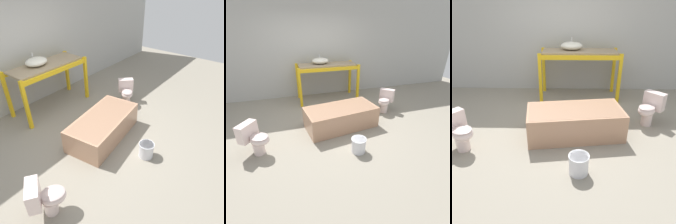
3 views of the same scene
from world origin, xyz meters
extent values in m
plane|color=gray|center=(0.00, 0.00, 0.00)|extent=(12.00, 12.00, 0.00)
cube|color=#ADADA8|center=(0.00, 2.05, 1.60)|extent=(10.80, 0.08, 3.20)
cube|color=yellow|center=(-0.48, 1.14, 0.54)|extent=(0.07, 0.07, 1.08)
cube|color=yellow|center=(1.22, 1.14, 0.54)|extent=(0.07, 0.07, 1.08)
cube|color=yellow|center=(-0.48, 1.83, 0.54)|extent=(0.07, 0.07, 1.08)
cube|color=yellow|center=(1.22, 1.83, 0.54)|extent=(0.07, 0.07, 1.08)
cube|color=yellow|center=(0.37, 1.14, 1.00)|extent=(1.70, 0.06, 0.09)
cube|color=yellow|center=(0.37, 1.83, 1.00)|extent=(1.70, 0.06, 0.09)
cube|color=#998466|center=(0.37, 1.48, 1.06)|extent=(1.63, 0.62, 0.04)
ellipsoid|color=silver|center=(0.19, 1.55, 1.17)|extent=(0.49, 0.39, 0.18)
cylinder|color=silver|center=(0.19, 1.65, 1.30)|extent=(0.02, 0.02, 0.08)
cube|color=tan|center=(0.24, -0.23, 0.23)|extent=(1.64, 0.96, 0.47)
cube|color=#977056|center=(0.24, -0.23, 0.37)|extent=(1.55, 0.87, 0.19)
cylinder|color=silver|center=(1.56, 0.13, 0.11)|extent=(0.19, 0.19, 0.23)
ellipsoid|color=silver|center=(1.52, 0.09, 0.31)|extent=(0.44, 0.43, 0.19)
ellipsoid|color=#BBA7A3|center=(1.52, 0.09, 0.37)|extent=(0.41, 0.41, 0.03)
cube|color=silver|center=(1.69, 0.25, 0.43)|extent=(0.37, 0.37, 0.32)
cylinder|color=silver|center=(-1.45, -0.71, 0.11)|extent=(0.19, 0.19, 0.23)
ellipsoid|color=silver|center=(-1.40, -0.75, 0.31)|extent=(0.44, 0.42, 0.19)
ellipsoid|color=#BBA7A3|center=(-1.40, -0.75, 0.37)|extent=(0.41, 0.40, 0.03)
cube|color=silver|center=(-1.59, -0.61, 0.43)|extent=(0.34, 0.39, 0.32)
cylinder|color=silver|center=(0.28, -1.19, 0.14)|extent=(0.25, 0.25, 0.27)
cylinder|color=silver|center=(0.28, -1.19, 0.27)|extent=(0.27, 0.27, 0.02)
camera|label=1|loc=(-2.35, -2.46, 2.81)|focal=35.00mm
camera|label=2|loc=(-0.83, -3.53, 2.08)|focal=28.00mm
camera|label=3|loc=(0.14, -3.41, 1.99)|focal=35.00mm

